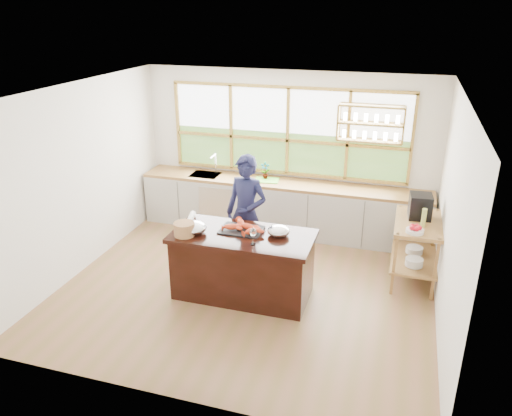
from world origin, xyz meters
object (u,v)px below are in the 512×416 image
at_px(cook, 246,214).
at_px(espresso_machine, 420,206).
at_px(island, 243,265).
at_px(wicker_basket, 184,229).

relative_size(cook, espresso_machine, 5.12).
relative_size(island, espresso_machine, 5.45).
bearing_deg(espresso_machine, cook, -173.16).
bearing_deg(island, espresso_machine, 29.53).
bearing_deg(cook, island, -64.61).
bearing_deg(wicker_basket, cook, 61.89).
distance_m(island, espresso_machine, 2.59).
distance_m(cook, espresso_machine, 2.44).
bearing_deg(wicker_basket, espresso_machine, 27.10).
xyz_separation_m(island, espresso_machine, (2.19, 1.24, 0.62)).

